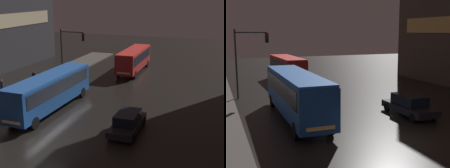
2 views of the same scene
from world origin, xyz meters
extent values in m
plane|color=black|center=(0.00, 0.00, 0.00)|extent=(120.00, 120.00, 0.00)
cube|color=#56514C|center=(-9.00, 10.00, 0.07)|extent=(4.00, 48.00, 0.15)
cube|color=beige|center=(-15.94, 16.81, 6.77)|extent=(0.24, 21.32, 1.80)
cube|color=#194793|center=(-3.23, 6.46, 1.82)|extent=(2.55, 11.24, 2.54)
cube|color=black|center=(-3.23, 6.46, 2.34)|extent=(2.59, 10.35, 1.10)
cube|color=blue|center=(-3.23, 6.46, 3.17)|extent=(2.50, 11.02, 0.16)
cube|color=#F4CC72|center=(-3.35, 0.85, 0.95)|extent=(1.63, 0.13, 0.20)
cylinder|color=black|center=(-2.26, 2.24, 0.50)|extent=(0.27, 1.00, 1.00)
cylinder|color=black|center=(-4.38, 2.29, 0.50)|extent=(0.27, 1.00, 1.00)
cylinder|color=black|center=(-2.09, 10.64, 0.50)|extent=(0.27, 1.00, 1.00)
cylinder|color=black|center=(-4.21, 10.68, 0.50)|extent=(0.27, 1.00, 1.00)
cube|color=#AD1E19|center=(-0.14, 22.89, 1.73)|extent=(2.49, 9.77, 2.36)
cube|color=black|center=(-0.14, 22.89, 2.16)|extent=(2.54, 8.99, 1.10)
cube|color=red|center=(-0.14, 22.89, 2.99)|extent=(2.44, 9.58, 0.16)
cube|color=#F4CC72|center=(-0.06, 18.01, 0.95)|extent=(1.63, 0.13, 0.20)
cylinder|color=black|center=(0.98, 19.45, 0.50)|extent=(0.27, 1.00, 1.00)
cylinder|color=black|center=(-1.14, 19.41, 0.50)|extent=(0.27, 1.00, 1.00)
cylinder|color=black|center=(0.86, 26.38, 0.50)|extent=(0.27, 1.00, 1.00)
cylinder|color=black|center=(-1.26, 26.34, 0.50)|extent=(0.27, 1.00, 1.00)
cube|color=black|center=(4.67, 4.24, 0.55)|extent=(1.92, 4.77, 0.50)
cube|color=black|center=(4.67, 4.24, 1.17)|extent=(1.62, 2.63, 0.74)
cylinder|color=black|center=(5.54, 2.57, 0.32)|extent=(0.21, 0.64, 0.64)
cylinder|color=black|center=(3.84, 2.55, 0.32)|extent=(0.21, 0.64, 0.64)
cylinder|color=black|center=(5.50, 5.92, 0.32)|extent=(0.21, 0.64, 0.64)
cylinder|color=black|center=(3.80, 5.90, 0.32)|extent=(0.21, 0.64, 0.64)
cylinder|color=black|center=(-9.66, 7.68, 0.58)|extent=(0.14, 0.14, 0.85)
cylinder|color=black|center=(-9.48, 7.68, 0.58)|extent=(0.14, 0.14, 0.85)
cylinder|color=#1E283D|center=(-9.57, 7.68, 1.36)|extent=(0.45, 0.45, 0.71)
sphere|color=#8C664C|center=(-9.57, 7.68, 1.82)|extent=(0.22, 0.22, 0.22)
cylinder|color=black|center=(-8.73, 11.93, 0.56)|extent=(0.14, 0.14, 0.81)
cylinder|color=black|center=(-8.55, 11.93, 0.56)|extent=(0.14, 0.14, 0.81)
cylinder|color=black|center=(-8.64, 11.93, 1.30)|extent=(0.56, 0.56, 0.68)
sphere|color=#8C664C|center=(-8.64, 11.93, 1.75)|extent=(0.22, 0.22, 0.22)
cylinder|color=#2D2D2D|center=(-6.59, 14.84, 3.17)|extent=(0.16, 0.16, 6.33)
cylinder|color=#2D2D2D|center=(-5.18, 14.84, 6.03)|extent=(2.81, 0.12, 0.12)
cube|color=black|center=(-3.77, 14.84, 5.53)|extent=(0.30, 0.24, 0.90)
sphere|color=red|center=(-3.77, 14.70, 5.81)|extent=(0.18, 0.18, 0.18)
sphere|color=#3B2B07|center=(-3.77, 14.70, 5.53)|extent=(0.18, 0.18, 0.18)
sphere|color=black|center=(-3.77, 14.70, 5.25)|extent=(0.18, 0.18, 0.18)
camera|label=1|loc=(10.93, -16.78, 10.08)|focal=50.00mm
camera|label=2|loc=(-8.53, -14.49, 6.12)|focal=50.00mm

